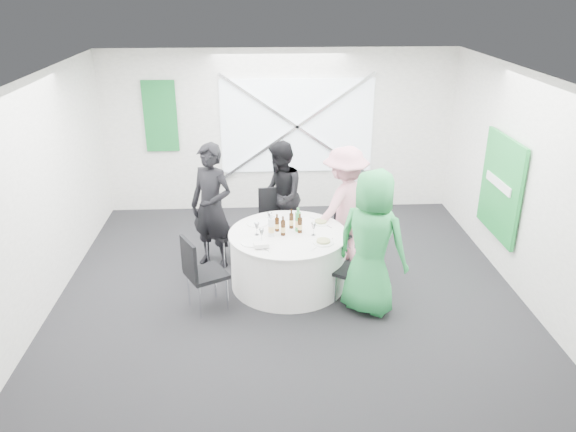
{
  "coord_description": "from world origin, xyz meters",
  "views": [
    {
      "loc": [
        -0.35,
        -6.46,
        3.82
      ],
      "look_at": [
        0.0,
        0.2,
        1.0
      ],
      "focal_mm": 35.0,
      "sensor_mm": 36.0,
      "label": 1
    }
  ],
  "objects_px": {
    "green_water_bottle": "(298,222)",
    "person_woman_pink": "(344,206)",
    "banquet_table": "(288,259)",
    "chair_front_right": "(359,267)",
    "chair_front_left": "(199,269)",
    "chair_back": "(274,215)",
    "chair_back_left": "(218,226)",
    "person_woman_green": "(372,243)",
    "person_man_back_left": "(212,207)",
    "chair_back_right": "(339,229)",
    "clear_water_bottle": "(271,228)",
    "person_man_back": "(280,197)"
  },
  "relations": [
    {
      "from": "chair_back",
      "to": "clear_water_bottle",
      "type": "height_order",
      "value": "clear_water_bottle"
    },
    {
      "from": "chair_back",
      "to": "person_woman_green",
      "type": "relative_size",
      "value": 0.52
    },
    {
      "from": "chair_front_left",
      "to": "chair_back_right",
      "type": "bearing_deg",
      "value": -84.14
    },
    {
      "from": "chair_back_left",
      "to": "person_woman_pink",
      "type": "bearing_deg",
      "value": -55.8
    },
    {
      "from": "chair_front_left",
      "to": "banquet_table",
      "type": "bearing_deg",
      "value": -90.0
    },
    {
      "from": "chair_back",
      "to": "chair_front_left",
      "type": "bearing_deg",
      "value": -127.8
    },
    {
      "from": "clear_water_bottle",
      "to": "chair_front_left",
      "type": "bearing_deg",
      "value": -150.24
    },
    {
      "from": "person_man_back_left",
      "to": "person_woman_green",
      "type": "relative_size",
      "value": 0.99
    },
    {
      "from": "green_water_bottle",
      "to": "person_woman_pink",
      "type": "bearing_deg",
      "value": 39.48
    },
    {
      "from": "banquet_table",
      "to": "clear_water_bottle",
      "type": "relative_size",
      "value": 5.17
    },
    {
      "from": "chair_front_left",
      "to": "green_water_bottle",
      "type": "height_order",
      "value": "green_water_bottle"
    },
    {
      "from": "person_man_back_left",
      "to": "chair_front_left",
      "type": "bearing_deg",
      "value": -62.5
    },
    {
      "from": "chair_back_right",
      "to": "person_woman_pink",
      "type": "bearing_deg",
      "value": 12.07
    },
    {
      "from": "chair_back",
      "to": "person_woman_pink",
      "type": "relative_size",
      "value": 0.55
    },
    {
      "from": "person_woman_green",
      "to": "chair_back",
      "type": "bearing_deg",
      "value": -22.68
    },
    {
      "from": "person_man_back_left",
      "to": "clear_water_bottle",
      "type": "height_order",
      "value": "person_man_back_left"
    },
    {
      "from": "chair_front_left",
      "to": "green_water_bottle",
      "type": "distance_m",
      "value": 1.44
    },
    {
      "from": "person_woman_pink",
      "to": "person_man_back",
      "type": "bearing_deg",
      "value": -67.09
    },
    {
      "from": "person_woman_green",
      "to": "green_water_bottle",
      "type": "height_order",
      "value": "person_woman_green"
    },
    {
      "from": "chair_back_left",
      "to": "person_man_back_left",
      "type": "relative_size",
      "value": 0.5
    },
    {
      "from": "chair_front_right",
      "to": "person_woman_pink",
      "type": "xyz_separation_m",
      "value": [
        -0.03,
        1.17,
        0.35
      ]
    },
    {
      "from": "chair_back",
      "to": "chair_front_right",
      "type": "height_order",
      "value": "chair_back"
    },
    {
      "from": "person_man_back_left",
      "to": "clear_water_bottle",
      "type": "xyz_separation_m",
      "value": [
        0.81,
        -0.71,
        -0.02
      ]
    },
    {
      "from": "chair_back_left",
      "to": "chair_front_right",
      "type": "distance_m",
      "value": 2.26
    },
    {
      "from": "chair_front_left",
      "to": "person_man_back",
      "type": "height_order",
      "value": "person_man_back"
    },
    {
      "from": "person_woman_pink",
      "to": "clear_water_bottle",
      "type": "bearing_deg",
      "value": -3.01
    },
    {
      "from": "chair_back",
      "to": "chair_back_left",
      "type": "distance_m",
      "value": 0.87
    },
    {
      "from": "chair_back_right",
      "to": "chair_front_left",
      "type": "relative_size",
      "value": 0.87
    },
    {
      "from": "chair_back",
      "to": "chair_front_right",
      "type": "relative_size",
      "value": 1.09
    },
    {
      "from": "person_man_back_left",
      "to": "chair_front_right",
      "type": "bearing_deg",
      "value": -0.29
    },
    {
      "from": "green_water_bottle",
      "to": "clear_water_bottle",
      "type": "bearing_deg",
      "value": -158.12
    },
    {
      "from": "person_man_back_left",
      "to": "green_water_bottle",
      "type": "bearing_deg",
      "value": 5.3
    },
    {
      "from": "person_man_back",
      "to": "person_man_back_left",
      "type": "bearing_deg",
      "value": -64.83
    },
    {
      "from": "banquet_table",
      "to": "chair_front_right",
      "type": "distance_m",
      "value": 1.02
    },
    {
      "from": "chair_front_left",
      "to": "chair_front_right",
      "type": "bearing_deg",
      "value": -116.34
    },
    {
      "from": "banquet_table",
      "to": "chair_back_left",
      "type": "distance_m",
      "value": 1.26
    },
    {
      "from": "chair_back_left",
      "to": "chair_front_left",
      "type": "xyz_separation_m",
      "value": [
        -0.14,
        -1.38,
        0.05
      ]
    },
    {
      "from": "chair_front_left",
      "to": "person_man_back_left",
      "type": "xyz_separation_m",
      "value": [
        0.08,
        1.22,
        0.32
      ]
    },
    {
      "from": "chair_back",
      "to": "chair_front_left",
      "type": "xyz_separation_m",
      "value": [
        -0.95,
        -1.68,
        0.02
      ]
    },
    {
      "from": "banquet_table",
      "to": "person_man_back",
      "type": "relative_size",
      "value": 0.94
    },
    {
      "from": "chair_back",
      "to": "person_man_back",
      "type": "xyz_separation_m",
      "value": [
        0.1,
        0.05,
        0.27
      ]
    },
    {
      "from": "chair_back_left",
      "to": "person_man_back_left",
      "type": "xyz_separation_m",
      "value": [
        -0.06,
        -0.17,
        0.37
      ]
    },
    {
      "from": "chair_back_left",
      "to": "person_man_back",
      "type": "bearing_deg",
      "value": -29.7
    },
    {
      "from": "chair_front_left",
      "to": "person_woman_pink",
      "type": "xyz_separation_m",
      "value": [
        1.94,
        1.23,
        0.29
      ]
    },
    {
      "from": "chair_back",
      "to": "green_water_bottle",
      "type": "xyz_separation_m",
      "value": [
        0.29,
        -1.03,
        0.33
      ]
    },
    {
      "from": "chair_back_left",
      "to": "person_man_back",
      "type": "relative_size",
      "value": 0.55
    },
    {
      "from": "chair_back",
      "to": "chair_back_right",
      "type": "distance_m",
      "value": 1.02
    },
    {
      "from": "person_man_back_left",
      "to": "person_woman_pink",
      "type": "distance_m",
      "value": 1.87
    },
    {
      "from": "person_woman_pink",
      "to": "person_woman_green",
      "type": "bearing_deg",
      "value": 58.65
    },
    {
      "from": "chair_back",
      "to": "chair_back_right",
      "type": "bearing_deg",
      "value": -32.16
    }
  ]
}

